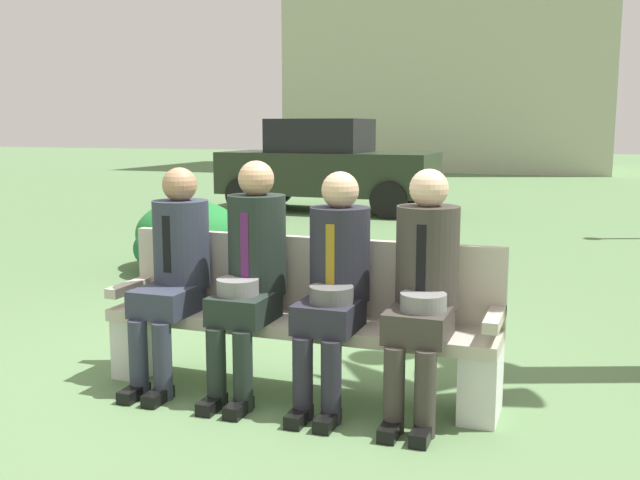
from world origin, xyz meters
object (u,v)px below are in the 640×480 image
(seated_man_centerright, at_px, (335,277))
(shrub_near_bench, at_px, (189,234))
(park_bench, at_px, (301,318))
(seated_man_leftmost, at_px, (174,264))
(seated_man_rightmost, at_px, (424,281))
(shrub_mid_lawn, at_px, (176,248))
(parked_car_near, at_px, (326,165))
(seated_man_centerleft, at_px, (251,266))

(seated_man_centerright, xyz_separation_m, shrub_near_bench, (-2.81, 3.27, -0.35))
(park_bench, relative_size, shrub_near_bench, 1.95)
(seated_man_leftmost, distance_m, seated_man_rightmost, 1.52)
(shrub_mid_lawn, bearing_deg, seated_man_leftmost, -59.00)
(shrub_mid_lawn, bearing_deg, shrub_near_bench, 100.64)
(park_bench, xyz_separation_m, shrub_mid_lawn, (-2.47, 2.72, -0.16))
(shrub_mid_lawn, bearing_deg, parked_car_near, 94.11)
(park_bench, distance_m, seated_man_centerleft, 0.43)
(seated_man_centerleft, xyz_separation_m, seated_man_centerright, (0.51, -0.00, -0.03))
(park_bench, height_order, seated_man_centerright, seated_man_centerright)
(park_bench, xyz_separation_m, parked_car_near, (-2.91, 8.76, 0.40))
(shrub_near_bench, bearing_deg, seated_man_centerleft, -54.92)
(seated_man_rightmost, xyz_separation_m, shrub_mid_lawn, (-3.23, 2.85, -0.46))
(shrub_near_bench, bearing_deg, seated_man_centerright, -49.37)
(seated_man_centerleft, height_order, shrub_near_bench, seated_man_centerleft)
(park_bench, relative_size, seated_man_leftmost, 1.78)
(seated_man_centerright, distance_m, parked_car_near, 9.44)
(seated_man_centerleft, height_order, seated_man_rightmost, seated_man_centerleft)
(seated_man_rightmost, bearing_deg, shrub_mid_lawn, 138.56)
(seated_man_centerright, bearing_deg, seated_man_centerleft, 179.46)
(seated_man_centerright, bearing_deg, shrub_near_bench, 130.63)
(shrub_near_bench, bearing_deg, parked_car_near, 93.61)
(park_bench, height_order, seated_man_leftmost, seated_man_leftmost)
(seated_man_leftmost, distance_m, seated_man_centerleft, 0.51)
(seated_man_leftmost, height_order, seated_man_rightmost, seated_man_rightmost)
(seated_man_rightmost, height_order, parked_car_near, parked_car_near)
(shrub_mid_lawn, bearing_deg, seated_man_centerright, -46.26)
(shrub_mid_lawn, relative_size, parked_car_near, 0.23)
(seated_man_centerleft, bearing_deg, parked_car_near, 106.60)
(seated_man_rightmost, xyz_separation_m, shrub_near_bench, (-3.31, 3.27, -0.36))
(seated_man_leftmost, xyz_separation_m, seated_man_rightmost, (1.52, -0.00, 0.01))
(seated_man_centerleft, xyz_separation_m, seated_man_rightmost, (1.01, -0.00, -0.01))
(seated_man_leftmost, xyz_separation_m, seated_man_centerleft, (0.51, -0.00, 0.02))
(shrub_near_bench, bearing_deg, seated_man_rightmost, -44.68)
(park_bench, bearing_deg, seated_man_centerright, -27.68)
(park_bench, relative_size, parked_car_near, 0.59)
(seated_man_rightmost, height_order, shrub_near_bench, seated_man_rightmost)
(shrub_near_bench, xyz_separation_m, parked_car_near, (-0.35, 5.62, 0.46))
(seated_man_centerleft, bearing_deg, seated_man_rightmost, -0.14)
(park_bench, bearing_deg, shrub_near_bench, 129.12)
(seated_man_centerleft, bearing_deg, seated_man_centerright, -0.54)
(seated_man_leftmost, relative_size, shrub_near_bench, 1.09)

